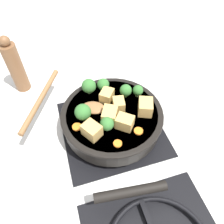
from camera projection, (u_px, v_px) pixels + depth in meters
name	position (u px, v px, depth m)	size (l,w,h in m)	color
ground_plane	(112.00, 128.00, 0.70)	(2.40, 2.40, 0.00)	silver
front_burner_grate	(112.00, 126.00, 0.70)	(0.31, 0.31, 0.03)	black
skillet_pan	(112.00, 118.00, 0.66)	(0.30, 0.41, 0.06)	black
wooden_spoon	(61.00, 103.00, 0.65)	(0.26, 0.24, 0.02)	olive
tofu_cube_center_large	(92.00, 130.00, 0.58)	(0.05, 0.04, 0.04)	tan
tofu_cube_near_handle	(108.00, 95.00, 0.66)	(0.04, 0.03, 0.03)	tan
tofu_cube_east_chunk	(145.00, 107.00, 0.63)	(0.05, 0.04, 0.04)	tan
tofu_cube_west_chunk	(125.00, 122.00, 0.59)	(0.05, 0.04, 0.04)	tan
tofu_cube_back_piece	(119.00, 104.00, 0.64)	(0.04, 0.03, 0.03)	tan
tofu_cube_front_piece	(110.00, 115.00, 0.61)	(0.05, 0.04, 0.04)	tan
broccoli_floret_near_spoon	(126.00, 90.00, 0.66)	(0.04, 0.04, 0.04)	#709956
broccoli_floret_center_top	(102.00, 85.00, 0.68)	(0.04, 0.04, 0.05)	#709956
broccoli_floret_east_rim	(107.00, 124.00, 0.58)	(0.04, 0.04, 0.05)	#709956
broccoli_floret_west_rim	(83.00, 112.00, 0.60)	(0.05, 0.05, 0.05)	#709956
broccoli_floret_north_edge	(89.00, 86.00, 0.67)	(0.04, 0.04, 0.05)	#709956
broccoli_floret_south_cluster	(138.00, 90.00, 0.67)	(0.03, 0.03, 0.04)	#709956
carrot_slice_orange_thin	(118.00, 144.00, 0.57)	(0.02, 0.02, 0.01)	orange
carrot_slice_near_center	(138.00, 131.00, 0.59)	(0.02, 0.02, 0.01)	orange
carrot_slice_edge_slice	(77.00, 127.00, 0.60)	(0.03, 0.03, 0.01)	orange
pepper_mill	(15.00, 66.00, 0.75)	(0.05, 0.05, 0.21)	brown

